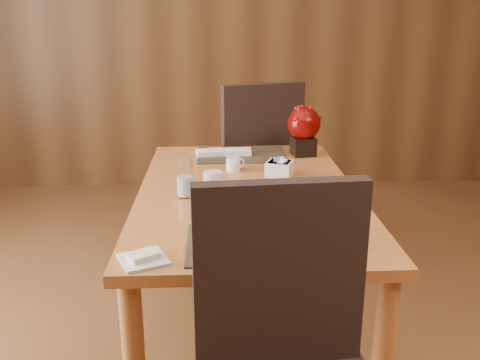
{
  "coord_description": "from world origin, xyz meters",
  "views": [
    {
      "loc": [
        -0.13,
        -1.51,
        1.46
      ],
      "look_at": [
        -0.04,
        0.35,
        0.87
      ],
      "focal_mm": 40.0,
      "sensor_mm": 36.0,
      "label": 1
    }
  ],
  "objects_px": {
    "dining_table": "(247,211)",
    "coffee_cup": "(213,183)",
    "water_glass": "(185,178)",
    "sugar_caddy": "(279,168)",
    "creamer_jug": "(233,164)",
    "berry_decor": "(304,128)",
    "far_chair": "(254,161)",
    "soup_setting": "(263,224)",
    "bread_plate": "(143,259)"
  },
  "relations": [
    {
      "from": "creamer_jug",
      "to": "berry_decor",
      "type": "relative_size",
      "value": 0.34
    },
    {
      "from": "creamer_jug",
      "to": "far_chair",
      "type": "xyz_separation_m",
      "value": [
        0.14,
        0.66,
        -0.17
      ]
    },
    {
      "from": "water_glass",
      "to": "coffee_cup",
      "type": "bearing_deg",
      "value": 31.92
    },
    {
      "from": "sugar_caddy",
      "to": "creamer_jug",
      "type": "bearing_deg",
      "value": 157.45
    },
    {
      "from": "soup_setting",
      "to": "far_chair",
      "type": "distance_m",
      "value": 1.47
    },
    {
      "from": "dining_table",
      "to": "water_glass",
      "type": "xyz_separation_m",
      "value": [
        -0.25,
        -0.08,
        0.18
      ]
    },
    {
      "from": "creamer_jug",
      "to": "far_chair",
      "type": "bearing_deg",
      "value": 53.81
    },
    {
      "from": "dining_table",
      "to": "soup_setting",
      "type": "xyz_separation_m",
      "value": [
        0.02,
        -0.51,
        0.15
      ]
    },
    {
      "from": "dining_table",
      "to": "berry_decor",
      "type": "bearing_deg",
      "value": 59.68
    },
    {
      "from": "water_glass",
      "to": "berry_decor",
      "type": "height_order",
      "value": "berry_decor"
    },
    {
      "from": "soup_setting",
      "to": "far_chair",
      "type": "bearing_deg",
      "value": 73.89
    },
    {
      "from": "berry_decor",
      "to": "creamer_jug",
      "type": "bearing_deg",
      "value": -143.89
    },
    {
      "from": "bread_plate",
      "to": "sugar_caddy",
      "type": "bearing_deg",
      "value": 59.22
    },
    {
      "from": "coffee_cup",
      "to": "berry_decor",
      "type": "bearing_deg",
      "value": 50.43
    },
    {
      "from": "water_glass",
      "to": "berry_decor",
      "type": "bearing_deg",
      "value": 47.66
    },
    {
      "from": "berry_decor",
      "to": "soup_setting",
      "type": "bearing_deg",
      "value": -105.8
    },
    {
      "from": "berry_decor",
      "to": "far_chair",
      "type": "height_order",
      "value": "far_chair"
    },
    {
      "from": "sugar_caddy",
      "to": "far_chair",
      "type": "xyz_separation_m",
      "value": [
        -0.06,
        0.75,
        -0.17
      ]
    },
    {
      "from": "coffee_cup",
      "to": "sugar_caddy",
      "type": "relative_size",
      "value": 1.32
    },
    {
      "from": "water_glass",
      "to": "sugar_caddy",
      "type": "xyz_separation_m",
      "value": [
        0.41,
        0.27,
        -0.05
      ]
    },
    {
      "from": "sugar_caddy",
      "to": "far_chair",
      "type": "bearing_deg",
      "value": 94.8
    },
    {
      "from": "dining_table",
      "to": "soup_setting",
      "type": "bearing_deg",
      "value": -87.9
    },
    {
      "from": "dining_table",
      "to": "creamer_jug",
      "type": "height_order",
      "value": "creamer_jug"
    },
    {
      "from": "dining_table",
      "to": "soup_setting",
      "type": "height_order",
      "value": "soup_setting"
    },
    {
      "from": "water_glass",
      "to": "berry_decor",
      "type": "xyz_separation_m",
      "value": [
        0.57,
        0.63,
        0.06
      ]
    },
    {
      "from": "water_glass",
      "to": "creamer_jug",
      "type": "height_order",
      "value": "water_glass"
    },
    {
      "from": "soup_setting",
      "to": "water_glass",
      "type": "height_order",
      "value": "water_glass"
    },
    {
      "from": "sugar_caddy",
      "to": "berry_decor",
      "type": "height_order",
      "value": "berry_decor"
    },
    {
      "from": "coffee_cup",
      "to": "soup_setting",
      "type": "bearing_deg",
      "value": -72.0
    },
    {
      "from": "far_chair",
      "to": "sugar_caddy",
      "type": "bearing_deg",
      "value": 76.14
    },
    {
      "from": "berry_decor",
      "to": "far_chair",
      "type": "relative_size",
      "value": 0.23
    },
    {
      "from": "creamer_jug",
      "to": "bread_plate",
      "type": "relative_size",
      "value": 0.64
    },
    {
      "from": "water_glass",
      "to": "far_chair",
      "type": "distance_m",
      "value": 1.1
    },
    {
      "from": "dining_table",
      "to": "far_chair",
      "type": "distance_m",
      "value": 0.94
    },
    {
      "from": "sugar_caddy",
      "to": "bread_plate",
      "type": "distance_m",
      "value": 0.98
    },
    {
      "from": "dining_table",
      "to": "coffee_cup",
      "type": "bearing_deg",
      "value": -174.26
    },
    {
      "from": "sugar_caddy",
      "to": "soup_setting",
      "type": "bearing_deg",
      "value": -101.01
    },
    {
      "from": "coffee_cup",
      "to": "creamer_jug",
      "type": "xyz_separation_m",
      "value": [
        0.09,
        0.29,
        -0.0
      ]
    },
    {
      "from": "soup_setting",
      "to": "bread_plate",
      "type": "xyz_separation_m",
      "value": [
        -0.37,
        -0.14,
        -0.05
      ]
    },
    {
      "from": "far_chair",
      "to": "coffee_cup",
      "type": "bearing_deg",
      "value": 57.41
    },
    {
      "from": "coffee_cup",
      "to": "bread_plate",
      "type": "relative_size",
      "value": 1.09
    },
    {
      "from": "water_glass",
      "to": "far_chair",
      "type": "xyz_separation_m",
      "value": [
        0.35,
        1.02,
        -0.22
      ]
    },
    {
      "from": "creamer_jug",
      "to": "berry_decor",
      "type": "xyz_separation_m",
      "value": [
        0.37,
        0.27,
        0.11
      ]
    },
    {
      "from": "coffee_cup",
      "to": "water_glass",
      "type": "relative_size",
      "value": 0.91
    },
    {
      "from": "dining_table",
      "to": "bread_plate",
      "type": "xyz_separation_m",
      "value": [
        -0.35,
        -0.66,
        0.1
      ]
    },
    {
      "from": "creamer_jug",
      "to": "berry_decor",
      "type": "distance_m",
      "value": 0.47
    },
    {
      "from": "coffee_cup",
      "to": "sugar_caddy",
      "type": "xyz_separation_m",
      "value": [
        0.3,
        0.2,
        -0.0
      ]
    },
    {
      "from": "water_glass",
      "to": "soup_setting",
      "type": "bearing_deg",
      "value": -57.74
    },
    {
      "from": "berry_decor",
      "to": "dining_table",
      "type": "bearing_deg",
      "value": -120.32
    },
    {
      "from": "soup_setting",
      "to": "sugar_caddy",
      "type": "relative_size",
      "value": 2.99
    }
  ]
}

